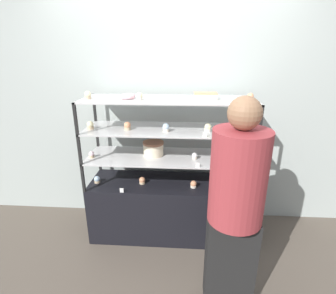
# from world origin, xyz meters

# --- Properties ---
(ground_plane) EXTENTS (20.00, 20.00, 0.00)m
(ground_plane) POSITION_xyz_m (0.00, 0.00, 0.00)
(ground_plane) COLOR brown
(back_wall) EXTENTS (8.00, 0.05, 2.60)m
(back_wall) POSITION_xyz_m (0.00, 0.40, 1.30)
(back_wall) COLOR #A8B2AD
(back_wall) RESTS_ON ground_plane
(display_base) EXTENTS (1.58, 0.51, 0.61)m
(display_base) POSITION_xyz_m (0.00, 0.00, 0.30)
(display_base) COLOR black
(display_base) RESTS_ON ground_plane
(display_riser_lower) EXTENTS (1.58, 0.51, 0.28)m
(display_riser_lower) POSITION_xyz_m (0.00, 0.00, 0.87)
(display_riser_lower) COLOR black
(display_riser_lower) RESTS_ON display_base
(display_riser_middle) EXTENTS (1.58, 0.51, 0.28)m
(display_riser_middle) POSITION_xyz_m (0.00, 0.00, 1.16)
(display_riser_middle) COLOR black
(display_riser_middle) RESTS_ON display_riser_lower
(display_riser_upper) EXTENTS (1.58, 0.51, 0.28)m
(display_riser_upper) POSITION_xyz_m (0.00, 0.00, 1.44)
(display_riser_upper) COLOR black
(display_riser_upper) RESTS_ON display_riser_middle
(layer_cake_centerpiece) EXTENTS (0.21, 0.21, 0.14)m
(layer_cake_centerpiece) POSITION_xyz_m (-0.15, 0.03, 0.96)
(layer_cake_centerpiece) COLOR beige
(layer_cake_centerpiece) RESTS_ON display_riser_lower
(sheet_cake_frosted) EXTENTS (0.20, 0.13, 0.06)m
(sheet_cake_frosted) POSITION_xyz_m (0.34, -0.01, 1.48)
(sheet_cake_frosted) COLOR beige
(sheet_cake_frosted) RESTS_ON display_riser_upper
(cupcake_0) EXTENTS (0.06, 0.06, 0.07)m
(cupcake_0) POSITION_xyz_m (-0.71, -0.06, 0.64)
(cupcake_0) COLOR #CCB28C
(cupcake_0) RESTS_ON display_base
(cupcake_1) EXTENTS (0.06, 0.06, 0.07)m
(cupcake_1) POSITION_xyz_m (-0.26, -0.05, 0.64)
(cupcake_1) COLOR #CCB28C
(cupcake_1) RESTS_ON display_base
(cupcake_2) EXTENTS (0.06, 0.06, 0.07)m
(cupcake_2) POSITION_xyz_m (0.26, -0.09, 0.64)
(cupcake_2) COLOR beige
(cupcake_2) RESTS_ON display_base
(cupcake_3) EXTENTS (0.06, 0.06, 0.07)m
(cupcake_3) POSITION_xyz_m (0.73, -0.09, 0.64)
(cupcake_3) COLOR #CCB28C
(cupcake_3) RESTS_ON display_base
(price_tag_0) EXTENTS (0.04, 0.00, 0.04)m
(price_tag_0) POSITION_xyz_m (-0.42, -0.24, 0.63)
(price_tag_0) COLOR white
(price_tag_0) RESTS_ON display_base
(cupcake_4) EXTENTS (0.05, 0.05, 0.06)m
(cupcake_4) POSITION_xyz_m (-0.74, -0.08, 0.92)
(cupcake_4) COLOR #CCB28C
(cupcake_4) RESTS_ON display_riser_lower
(cupcake_5) EXTENTS (0.05, 0.05, 0.06)m
(cupcake_5) POSITION_xyz_m (0.26, -0.05, 0.92)
(cupcake_5) COLOR beige
(cupcake_5) RESTS_ON display_riser_lower
(cupcake_6) EXTENTS (0.05, 0.05, 0.06)m
(cupcake_6) POSITION_xyz_m (0.73, -0.11, 0.92)
(cupcake_6) COLOR white
(cupcake_6) RESTS_ON display_riser_lower
(price_tag_1) EXTENTS (0.04, 0.00, 0.04)m
(price_tag_1) POSITION_xyz_m (0.28, -0.24, 0.91)
(price_tag_1) COLOR white
(price_tag_1) RESTS_ON display_riser_lower
(cupcake_7) EXTENTS (0.06, 0.06, 0.08)m
(cupcake_7) POSITION_xyz_m (-0.72, -0.06, 1.21)
(cupcake_7) COLOR #CCB28C
(cupcake_7) RESTS_ON display_riser_middle
(cupcake_8) EXTENTS (0.06, 0.06, 0.08)m
(cupcake_8) POSITION_xyz_m (-0.37, -0.06, 1.21)
(cupcake_8) COLOR #CCB28C
(cupcake_8) RESTS_ON display_riser_middle
(cupcake_9) EXTENTS (0.06, 0.06, 0.08)m
(cupcake_9) POSITION_xyz_m (-0.01, -0.09, 1.21)
(cupcake_9) COLOR beige
(cupcake_9) RESTS_ON display_riser_middle
(cupcake_10) EXTENTS (0.06, 0.06, 0.08)m
(cupcake_10) POSITION_xyz_m (0.37, -0.07, 1.21)
(cupcake_10) COLOR white
(cupcake_10) RESTS_ON display_riser_middle
(cupcake_11) EXTENTS (0.06, 0.06, 0.08)m
(cupcake_11) POSITION_xyz_m (0.72, -0.14, 1.21)
(cupcake_11) COLOR #CCB28C
(cupcake_11) RESTS_ON display_riser_middle
(price_tag_2) EXTENTS (0.04, 0.00, 0.04)m
(price_tag_2) POSITION_xyz_m (0.33, -0.24, 1.19)
(price_tag_2) COLOR white
(price_tag_2) RESTS_ON display_riser_middle
(cupcake_12) EXTENTS (0.06, 0.06, 0.07)m
(cupcake_12) POSITION_xyz_m (-0.72, -0.05, 1.49)
(cupcake_12) COLOR #CCB28C
(cupcake_12) RESTS_ON display_riser_upper
(cupcake_13) EXTENTS (0.06, 0.06, 0.07)m
(cupcake_13) POSITION_xyz_m (-0.25, -0.09, 1.49)
(cupcake_13) COLOR beige
(cupcake_13) RESTS_ON display_riser_upper
(cupcake_14) EXTENTS (0.06, 0.06, 0.07)m
(cupcake_14) POSITION_xyz_m (0.72, -0.06, 1.49)
(cupcake_14) COLOR beige
(cupcake_14) RESTS_ON display_riser_upper
(price_tag_3) EXTENTS (0.04, 0.00, 0.04)m
(price_tag_3) POSITION_xyz_m (0.52, -0.24, 1.47)
(price_tag_3) COLOR white
(price_tag_3) RESTS_ON display_riser_upper
(donut_glazed) EXTENTS (0.14, 0.14, 0.04)m
(donut_glazed) POSITION_xyz_m (-0.36, -0.01, 1.47)
(donut_glazed) COLOR #EFB2BC
(donut_glazed) RESTS_ON display_riser_upper
(customer_figure) EXTENTS (0.38, 0.38, 1.61)m
(customer_figure) POSITION_xyz_m (0.52, -0.79, 0.86)
(customer_figure) COLOR black
(customer_figure) RESTS_ON ground_plane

